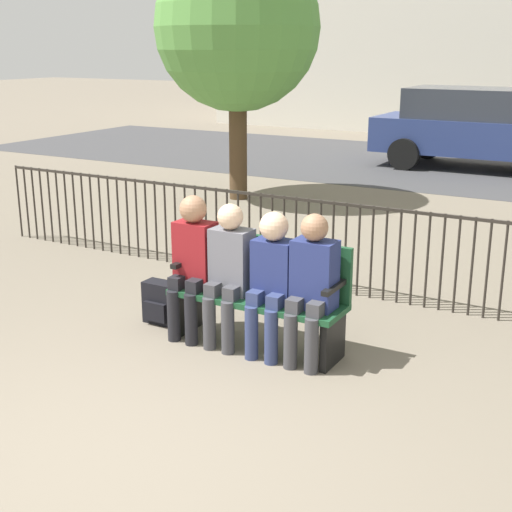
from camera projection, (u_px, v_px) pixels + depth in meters
ground_plane at (104, 456)px, 4.41m from camera, size 80.00×80.00×0.00m
park_bench at (261, 290)px, 5.94m from camera, size 1.51×0.45×0.92m
seated_person_0 at (193, 258)px, 6.06m from camera, size 0.34×0.39×1.24m
seated_person_1 at (229, 267)px, 5.89m from camera, size 0.34×0.39×1.21m
seated_person_2 at (272, 275)px, 5.70m from camera, size 0.34×0.39×1.19m
seated_person_3 at (312, 281)px, 5.53m from camera, size 0.34×0.39×1.22m
backpack at (161, 303)px, 6.49m from camera, size 0.33×0.21×0.39m
fence_railing at (333, 239)px, 7.22m from camera, size 9.01×0.03×0.95m
tree_1 at (237, 28)px, 11.08m from camera, size 2.61×2.61×4.02m
street_surface at (500, 171)px, 14.43m from camera, size 24.00×6.00×0.01m
parked_car_1 at (477, 127)px, 14.48m from camera, size 4.20×1.94×1.62m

